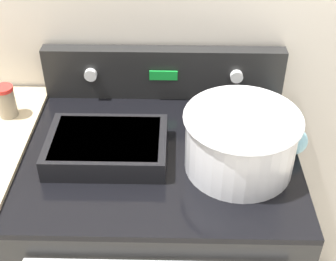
{
  "coord_description": "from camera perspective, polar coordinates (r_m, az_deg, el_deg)",
  "views": [
    {
      "loc": [
        0.04,
        -0.72,
        1.77
      ],
      "look_at": [
        0.02,
        0.34,
        0.98
      ],
      "focal_mm": 50.0,
      "sensor_mm": 36.0,
      "label": 1
    }
  ],
  "objects": [
    {
      "name": "stove_range",
      "position": [
        1.67,
        -0.72,
        -14.82
      ],
      "size": [
        0.78,
        0.67,
        0.92
      ],
      "color": "black",
      "rests_on": "ground_plane"
    },
    {
      "name": "ladle",
      "position": [
        1.37,
        14.92,
        -0.92
      ],
      "size": [
        0.08,
        0.33,
        0.08
      ],
      "color": "#7AB2C6",
      "rests_on": "stove_range"
    },
    {
      "name": "control_panel",
      "position": [
        1.53,
        -0.52,
        7.05
      ],
      "size": [
        0.78,
        0.07,
        0.17
      ],
      "color": "black",
      "rests_on": "stove_range"
    },
    {
      "name": "casserole_dish",
      "position": [
        1.31,
        -7.44,
        -1.83
      ],
      "size": [
        0.33,
        0.23,
        0.07
      ],
      "color": "black",
      "rests_on": "stove_range"
    },
    {
      "name": "mixing_bowl",
      "position": [
        1.24,
        8.85,
        -1.02
      ],
      "size": [
        0.31,
        0.31,
        0.17
      ],
      "color": "silver",
      "rests_on": "stove_range"
    },
    {
      "name": "spice_jar_red_cap",
      "position": [
        1.51,
        -19.14,
        3.4
      ],
      "size": [
        0.06,
        0.06,
        0.1
      ],
      "color": "gray",
      "rests_on": "side_counter"
    }
  ]
}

